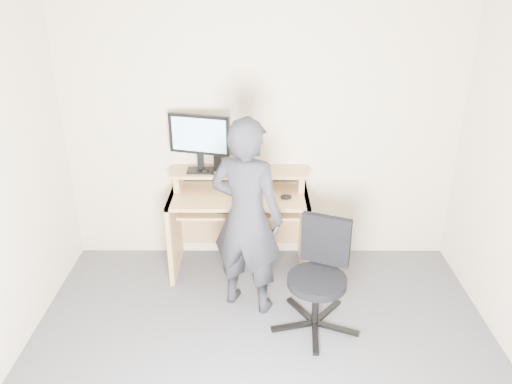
{
  "coord_description": "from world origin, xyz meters",
  "views": [
    {
      "loc": [
        -0.04,
        -2.46,
        2.55
      ],
      "look_at": [
        -0.05,
        1.05,
        0.95
      ],
      "focal_mm": 35.0,
      "sensor_mm": 36.0,
      "label": 1
    }
  ],
  "objects_px": {
    "office_chair": "(320,272)",
    "person": "(247,218)",
    "desk": "(240,211)",
    "monitor": "(199,138)"
  },
  "relations": [
    {
      "from": "desk",
      "to": "person",
      "type": "distance_m",
      "value": 0.67
    },
    {
      "from": "monitor",
      "to": "office_chair",
      "type": "relative_size",
      "value": 0.63
    },
    {
      "from": "monitor",
      "to": "desk",
      "type": "bearing_deg",
      "value": 8.75
    },
    {
      "from": "office_chair",
      "to": "person",
      "type": "height_order",
      "value": "person"
    },
    {
      "from": "desk",
      "to": "office_chair",
      "type": "xyz_separation_m",
      "value": [
        0.63,
        -0.84,
        -0.09
      ]
    },
    {
      "from": "monitor",
      "to": "office_chair",
      "type": "distance_m",
      "value": 1.51
    },
    {
      "from": "desk",
      "to": "office_chair",
      "type": "relative_size",
      "value": 1.42
    },
    {
      "from": "monitor",
      "to": "office_chair",
      "type": "bearing_deg",
      "value": -27.07
    },
    {
      "from": "office_chair",
      "to": "person",
      "type": "xyz_separation_m",
      "value": [
        -0.55,
        0.23,
        0.34
      ]
    },
    {
      "from": "desk",
      "to": "person",
      "type": "relative_size",
      "value": 0.75
    }
  ]
}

